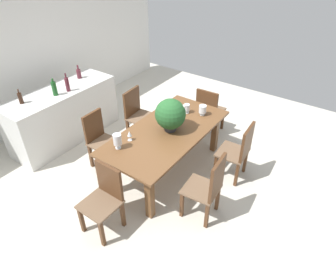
# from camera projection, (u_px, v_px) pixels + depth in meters

# --- Properties ---
(ground_plane) EXTENTS (7.04, 7.04, 0.00)m
(ground_plane) POSITION_uv_depth(u_px,v_px,m) (152.00, 162.00, 4.87)
(ground_plane) COLOR beige
(back_wall) EXTENTS (6.40, 0.10, 2.60)m
(back_wall) POSITION_uv_depth(u_px,v_px,m) (37.00, 54.00, 5.37)
(back_wall) COLOR white
(back_wall) RESTS_ON ground
(dining_table) EXTENTS (2.07, 1.02, 0.74)m
(dining_table) POSITION_uv_depth(u_px,v_px,m) (167.00, 137.00, 4.37)
(dining_table) COLOR brown
(dining_table) RESTS_ON ground
(chair_far_left) EXTENTS (0.41, 0.42, 0.91)m
(chair_far_left) POSITION_uv_depth(u_px,v_px,m) (99.00, 137.00, 4.58)
(chair_far_left) COLOR #4C2D19
(chair_far_left) RESTS_ON ground
(chair_foot_end) EXTENTS (0.45, 0.46, 0.90)m
(chair_foot_end) POSITION_uv_depth(u_px,v_px,m) (209.00, 109.00, 5.32)
(chair_foot_end) COLOR #4C2D19
(chair_foot_end) RESTS_ON ground
(chair_far_right) EXTENTS (0.49, 0.49, 0.92)m
(chair_far_right) POSITION_uv_depth(u_px,v_px,m) (137.00, 112.00, 5.21)
(chair_far_right) COLOR #4C2D19
(chair_far_right) RESTS_ON ground
(chair_head_end) EXTENTS (0.43, 0.43, 0.91)m
(chair_head_end) POSITION_uv_depth(u_px,v_px,m) (105.00, 196.00, 3.57)
(chair_head_end) COLOR #4C2D19
(chair_head_end) RESTS_ON ground
(chair_near_left) EXTENTS (0.45, 0.46, 0.98)m
(chair_near_left) POSITION_uv_depth(u_px,v_px,m) (209.00, 186.00, 3.66)
(chair_near_left) COLOR #4C2D19
(chair_near_left) RESTS_ON ground
(chair_near_right) EXTENTS (0.47, 0.44, 0.93)m
(chair_near_right) POSITION_uv_depth(u_px,v_px,m) (239.00, 150.00, 4.30)
(chair_near_right) COLOR #4C2D19
(chair_near_right) RESTS_ON ground
(flower_centerpiece) EXTENTS (0.44, 0.44, 0.49)m
(flower_centerpiece) POSITION_uv_depth(u_px,v_px,m) (170.00, 114.00, 4.18)
(flower_centerpiece) COLOR #333338
(flower_centerpiece) RESTS_ON dining_table
(crystal_vase_left) EXTENTS (0.11, 0.11, 0.22)m
(crystal_vase_left) POSITION_uv_depth(u_px,v_px,m) (117.00, 140.00, 3.88)
(crystal_vase_left) COLOR silver
(crystal_vase_left) RESTS_ON dining_table
(crystal_vase_center_near) EXTENTS (0.09, 0.09, 0.15)m
(crystal_vase_center_near) POSITION_uv_depth(u_px,v_px,m) (187.00, 108.00, 4.68)
(crystal_vase_center_near) COLOR silver
(crystal_vase_center_near) RESTS_ON dining_table
(crystal_vase_right) EXTENTS (0.12, 0.12, 0.17)m
(crystal_vase_right) POSITION_uv_depth(u_px,v_px,m) (203.00, 109.00, 4.62)
(crystal_vase_right) COLOR silver
(crystal_vase_right) RESTS_ON dining_table
(wine_glass) EXTENTS (0.06, 0.06, 0.15)m
(wine_glass) POSITION_uv_depth(u_px,v_px,m) (129.00, 134.00, 4.05)
(wine_glass) COLOR silver
(wine_glass) RESTS_ON dining_table
(kitchen_counter) EXTENTS (1.95, 0.66, 0.94)m
(kitchen_counter) POSITION_uv_depth(u_px,v_px,m) (64.00, 115.00, 5.21)
(kitchen_counter) COLOR silver
(kitchen_counter) RESTS_ON ground
(wine_bottle_tall) EXTENTS (0.08, 0.08, 0.24)m
(wine_bottle_tall) POSITION_uv_depth(u_px,v_px,m) (79.00, 73.00, 5.32)
(wine_bottle_tall) COLOR #511E28
(wine_bottle_tall) RESTS_ON kitchen_counter
(wine_bottle_dark) EXTENTS (0.06, 0.06, 0.24)m
(wine_bottle_dark) POSITION_uv_depth(u_px,v_px,m) (20.00, 98.00, 4.53)
(wine_bottle_dark) COLOR black
(wine_bottle_dark) RESTS_ON kitchen_counter
(wine_bottle_clear) EXTENTS (0.07, 0.07, 0.31)m
(wine_bottle_clear) POSITION_uv_depth(u_px,v_px,m) (67.00, 84.00, 4.86)
(wine_bottle_clear) COLOR #511E28
(wine_bottle_clear) RESTS_ON kitchen_counter
(wine_bottle_green) EXTENTS (0.08, 0.08, 0.28)m
(wine_bottle_green) POSITION_uv_depth(u_px,v_px,m) (54.00, 88.00, 4.74)
(wine_bottle_green) COLOR #194C1E
(wine_bottle_green) RESTS_ON kitchen_counter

